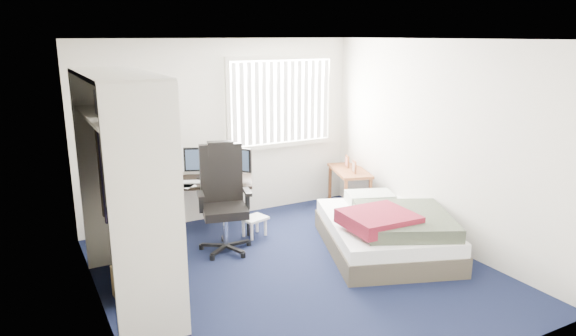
% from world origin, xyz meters
% --- Properties ---
extents(ground, '(4.20, 4.20, 0.00)m').
position_xyz_m(ground, '(0.00, 0.00, 0.00)').
color(ground, black).
rests_on(ground, ground).
extents(room_shell, '(4.20, 4.20, 4.20)m').
position_xyz_m(room_shell, '(0.00, 0.00, 1.51)').
color(room_shell, silver).
rests_on(room_shell, ground).
extents(window_assembly, '(1.72, 0.09, 1.32)m').
position_xyz_m(window_assembly, '(0.90, 2.04, 1.60)').
color(window_assembly, white).
rests_on(window_assembly, ground).
extents(closet, '(0.64, 1.84, 2.22)m').
position_xyz_m(closet, '(-1.67, 0.27, 1.35)').
color(closet, beige).
rests_on(closet, ground).
extents(desk, '(1.54, 1.15, 1.15)m').
position_xyz_m(desk, '(-0.48, 1.75, 0.73)').
color(desk, black).
rests_on(desk, ground).
extents(office_chair, '(0.74, 0.74, 1.31)m').
position_xyz_m(office_chair, '(-0.44, 1.01, 0.50)').
color(office_chair, black).
rests_on(office_chair, ground).
extents(footstool, '(0.37, 0.33, 0.26)m').
position_xyz_m(footstool, '(0.05, 1.18, 0.20)').
color(footstool, white).
rests_on(footstool, ground).
extents(nightstand, '(0.69, 0.98, 0.79)m').
position_xyz_m(nightstand, '(1.75, 1.49, 0.54)').
color(nightstand, brown).
rests_on(nightstand, ground).
extents(bed, '(1.90, 2.16, 0.60)m').
position_xyz_m(bed, '(1.24, -0.01, 0.26)').
color(bed, '#443E31').
rests_on(bed, ground).
extents(pine_box, '(0.46, 0.36, 0.32)m').
position_xyz_m(pine_box, '(-1.65, 0.30, 0.16)').
color(pine_box, '#A48452').
rests_on(pine_box, ground).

